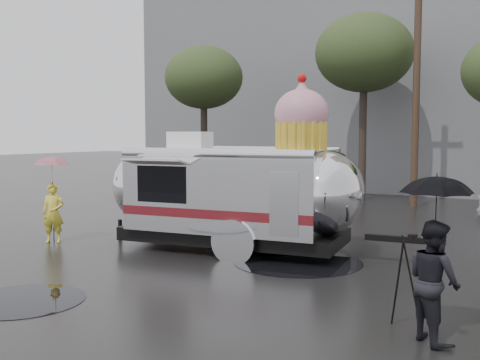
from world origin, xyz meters
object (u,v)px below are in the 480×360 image
Objects in this scene: airstream_trailer at (237,188)px; person_left at (53,213)px; person_right at (434,281)px; tripod at (412,272)px.

airstream_trailer is 5.11× the size of person_left.
tripod is (-0.44, 0.49, -0.04)m from person_right.
airstream_trailer reaches higher than tripod.
person_left reaches higher than tripod.
tripod is (5.26, -3.40, -0.73)m from airstream_trailer.
person_right is at bearing -45.44° from person_left.
person_left is 10.09m from tripod.
airstream_trailer is at bearing 160.39° from tripod.
airstream_trailer reaches higher than person_left.
tripod is at bearing -41.68° from airstream_trailer.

